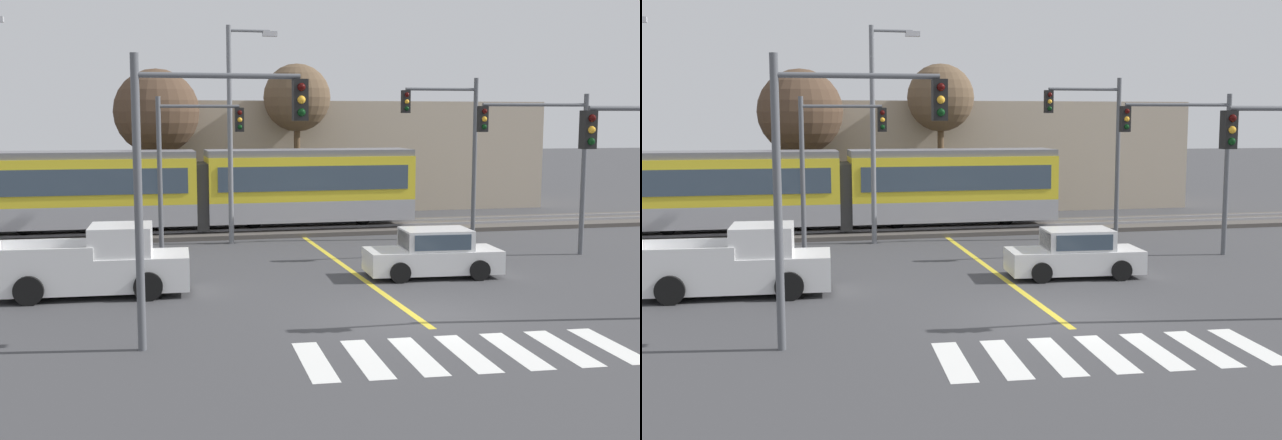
# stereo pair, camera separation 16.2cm
# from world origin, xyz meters

# --- Properties ---
(ground_plane) EXTENTS (200.00, 200.00, 0.00)m
(ground_plane) POSITION_xyz_m (0.00, 0.00, 0.00)
(ground_plane) COLOR #3D3D3F
(track_bed) EXTENTS (120.00, 4.00, 0.18)m
(track_bed) POSITION_xyz_m (0.00, 15.71, 0.09)
(track_bed) COLOR #4C4742
(track_bed) RESTS_ON ground
(rail_near) EXTENTS (120.00, 0.08, 0.10)m
(rail_near) POSITION_xyz_m (0.00, 14.99, 0.23)
(rail_near) COLOR #939399
(rail_near) RESTS_ON track_bed
(rail_far) EXTENTS (120.00, 0.08, 0.10)m
(rail_far) POSITION_xyz_m (0.00, 16.43, 0.23)
(rail_far) COLOR #939399
(rail_far) RESTS_ON track_bed
(light_rail_tram) EXTENTS (18.50, 2.64, 3.43)m
(light_rail_tram) POSITION_xyz_m (-4.13, 15.71, 2.05)
(light_rail_tram) COLOR #9E9EA3
(light_rail_tram) RESTS_ON track_bed
(crosswalk_stripe_0) EXTENTS (0.69, 2.82, 0.01)m
(crosswalk_stripe_0) POSITION_xyz_m (-3.30, -3.15, 0.00)
(crosswalk_stripe_0) COLOR silver
(crosswalk_stripe_0) RESTS_ON ground
(crosswalk_stripe_1) EXTENTS (0.69, 2.82, 0.01)m
(crosswalk_stripe_1) POSITION_xyz_m (-2.20, -3.20, 0.00)
(crosswalk_stripe_1) COLOR silver
(crosswalk_stripe_1) RESTS_ON ground
(crosswalk_stripe_2) EXTENTS (0.69, 2.82, 0.01)m
(crosswalk_stripe_2) POSITION_xyz_m (-1.10, -3.25, 0.00)
(crosswalk_stripe_2) COLOR silver
(crosswalk_stripe_2) RESTS_ON ground
(crosswalk_stripe_3) EXTENTS (0.69, 2.82, 0.01)m
(crosswalk_stripe_3) POSITION_xyz_m (0.00, -3.30, 0.00)
(crosswalk_stripe_3) COLOR silver
(crosswalk_stripe_3) RESTS_ON ground
(crosswalk_stripe_4) EXTENTS (0.69, 2.82, 0.01)m
(crosswalk_stripe_4) POSITION_xyz_m (1.10, -3.35, 0.00)
(crosswalk_stripe_4) COLOR silver
(crosswalk_stripe_4) RESTS_ON ground
(crosswalk_stripe_5) EXTENTS (0.69, 2.82, 0.01)m
(crosswalk_stripe_5) POSITION_xyz_m (2.20, -3.40, 0.00)
(crosswalk_stripe_5) COLOR silver
(crosswalk_stripe_5) RESTS_ON ground
(crosswalk_stripe_6) EXTENTS (0.69, 2.82, 0.01)m
(crosswalk_stripe_6) POSITION_xyz_m (3.30, -3.45, 0.00)
(crosswalk_stripe_6) COLOR silver
(crosswalk_stripe_6) RESTS_ON ground
(lane_centre_line) EXTENTS (0.20, 15.01, 0.01)m
(lane_centre_line) POSITION_xyz_m (0.00, 6.21, 0.00)
(lane_centre_line) COLOR gold
(lane_centre_line) RESTS_ON ground
(sedan_crossing) EXTENTS (4.31, 2.14, 1.52)m
(sedan_crossing) POSITION_xyz_m (2.28, 4.74, 0.70)
(sedan_crossing) COLOR silver
(sedan_crossing) RESTS_ON ground
(pickup_truck) EXTENTS (5.49, 2.42, 1.98)m
(pickup_truck) POSITION_xyz_m (-7.94, 4.34, 0.84)
(pickup_truck) COLOR silver
(pickup_truck) RESTS_ON ground
(traffic_light_far_left) EXTENTS (3.25, 0.38, 5.77)m
(traffic_light_far_left) POSITION_xyz_m (-4.85, 11.57, 3.82)
(traffic_light_far_left) COLOR #515459
(traffic_light_far_left) RESTS_ON ground
(traffic_light_far_right) EXTENTS (3.25, 0.38, 6.59)m
(traffic_light_far_right) POSITION_xyz_m (5.74, 11.88, 4.28)
(traffic_light_far_right) COLOR #515459
(traffic_light_far_right) RESTS_ON ground
(traffic_light_near_left) EXTENTS (3.75, 0.38, 6.33)m
(traffic_light_near_left) POSITION_xyz_m (-5.53, -1.52, 4.17)
(traffic_light_near_left) COLOR #515459
(traffic_light_near_left) RESTS_ON ground
(traffic_light_mid_right) EXTENTS (4.25, 0.38, 5.84)m
(traffic_light_mid_right) POSITION_xyz_m (7.60, 7.43, 3.92)
(traffic_light_mid_right) COLOR #515459
(traffic_light_mid_right) RESTS_ON ground
(street_lamp_centre) EXTENTS (1.99, 0.28, 8.55)m
(street_lamp_centre) POSITION_xyz_m (-2.99, 12.85, 4.83)
(street_lamp_centre) COLOR slate
(street_lamp_centre) RESTS_ON ground
(bare_tree_west) EXTENTS (4.04, 4.04, 7.29)m
(bare_tree_west) POSITION_xyz_m (-5.79, 20.17, 5.25)
(bare_tree_west) COLOR brown
(bare_tree_west) RESTS_ON ground
(bare_tree_east) EXTENTS (3.35, 3.35, 7.66)m
(bare_tree_east) POSITION_xyz_m (1.09, 20.73, 5.93)
(bare_tree_east) COLOR brown
(bare_tree_east) RESTS_ON ground
(building_backdrop_far) EXTENTS (22.06, 6.00, 5.85)m
(building_backdrop_far) POSITION_xyz_m (4.21, 24.95, 2.93)
(building_backdrop_far) COLOR tan
(building_backdrop_far) RESTS_ON ground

